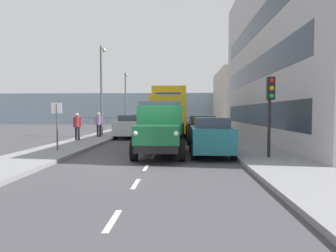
{
  "coord_description": "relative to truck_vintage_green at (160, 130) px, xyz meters",
  "views": [
    {
      "loc": [
        -1.23,
        11.22,
        1.97
      ],
      "look_at": [
        -0.27,
        -10.35,
        0.92
      ],
      "focal_mm": 31.04,
      "sensor_mm": 36.0,
      "label": 1
    }
  ],
  "objects": [
    {
      "name": "lamp_post_promenade",
      "position": [
        5.29,
        -9.77,
        3.06
      ],
      "size": [
        0.32,
        1.14,
        6.93
      ],
      "color": "#59595B",
      "rests_on": "sidewalk_right"
    },
    {
      "name": "car_grey_oppositeside_1",
      "position": [
        2.88,
        -14.23,
        -0.28
      ],
      "size": [
        1.83,
        4.56,
        1.72
      ],
      "color": "slate",
      "rests_on": "ground_plane"
    },
    {
      "name": "sidewalk_right",
      "position": [
        5.19,
        -9.32,
        -1.1
      ],
      "size": [
        2.74,
        43.67,
        0.15
      ],
      "primitive_type": "cube",
      "color": "gray",
      "rests_on": "ground_plane"
    },
    {
      "name": "car_silver_oppositeside_0",
      "position": [
        2.88,
        -8.9,
        -0.28
      ],
      "size": [
        1.98,
        4.12,
        1.72
      ],
      "color": "#B7BABF",
      "rests_on": "ground_plane"
    },
    {
      "name": "lorry_cargo_yellow",
      "position": [
        -0.03,
        -10.1,
        0.9
      ],
      "size": [
        2.58,
        8.2,
        3.87
      ],
      "color": "gold",
      "rests_on": "ground_plane"
    },
    {
      "name": "pedestrian_by_lamp",
      "position": [
        5.79,
        -5.65,
        0.0
      ],
      "size": [
        0.53,
        0.34,
        1.75
      ],
      "color": "black",
      "rests_on": "sidewalk_right"
    },
    {
      "name": "building_far_block",
      "position": [
        -9.1,
        -26.97,
        2.54
      ],
      "size": [
        6.38,
        11.59,
        7.44
      ],
      "color": "beige",
      "rests_on": "ground_plane"
    },
    {
      "name": "street_sign",
      "position": [
        4.91,
        -0.56,
        0.5
      ],
      "size": [
        0.5,
        0.07,
        2.25
      ],
      "color": "#4C4C4C",
      "rests_on": "sidewalk_right"
    },
    {
      "name": "seawall_railing",
      "position": [
        0.33,
        -30.56,
        -0.26
      ],
      "size": [
        28.08,
        0.08,
        1.2
      ],
      "color": "#4C5156",
      "rests_on": "ground_plane"
    },
    {
      "name": "sea_horizon",
      "position": [
        0.33,
        -34.16,
        1.32
      ],
      "size": [
        80.0,
        0.8,
        5.0
      ],
      "primitive_type": "cube",
      "color": "gray",
      "rests_on": "ground_plane"
    },
    {
      "name": "truck_vintage_green",
      "position": [
        0.0,
        0.0,
        0.0
      ],
      "size": [
        2.17,
        5.64,
        2.43
      ],
      "color": "black",
      "rests_on": "ground_plane"
    },
    {
      "name": "sidewalk_left",
      "position": [
        -4.54,
        -9.32,
        -1.1
      ],
      "size": [
        2.74,
        43.67,
        0.15
      ],
      "primitive_type": "cube",
      "color": "gray",
      "rests_on": "ground_plane"
    },
    {
      "name": "pedestrian_couple_a",
      "position": [
        5.09,
        -8.12,
        0.03
      ],
      "size": [
        0.53,
        0.34,
        1.78
      ],
      "color": "black",
      "rests_on": "sidewalk_right"
    },
    {
      "name": "building_terrace",
      "position": [
        -9.09,
        -7.64,
        4.96
      ],
      "size": [
        6.39,
        21.5,
        12.28
      ],
      "color": "#B7B2B7",
      "rests_on": "ground_plane"
    },
    {
      "name": "road_centreline_markings",
      "position": [
        0.33,
        -8.89,
        -1.17
      ],
      "size": [
        0.12,
        39.68,
        0.01
      ],
      "color": "silver",
      "rests_on": "ground_plane"
    },
    {
      "name": "car_black_kerbside_1",
      "position": [
        -2.23,
        -5.71,
        -0.28
      ],
      "size": [
        1.91,
        4.01,
        1.72
      ],
      "color": "black",
      "rests_on": "ground_plane"
    },
    {
      "name": "traffic_light_near",
      "position": [
        -4.45,
        1.08,
        1.29
      ],
      "size": [
        0.28,
        0.41,
        3.2
      ],
      "color": "black",
      "rests_on": "sidewalk_left"
    },
    {
      "name": "car_teal_kerbside_near",
      "position": [
        -2.23,
        -0.17,
        -0.28
      ],
      "size": [
        1.81,
        3.87,
        1.72
      ],
      "color": "#1E6670",
      "rests_on": "ground_plane"
    },
    {
      "name": "lamp_post_far",
      "position": [
        5.34,
        -19.87,
        2.7
      ],
      "size": [
        0.32,
        1.14,
        6.24
      ],
      "color": "#59595B",
      "rests_on": "sidewalk_right"
    },
    {
      "name": "ground_plane",
      "position": [
        0.33,
        -9.32,
        -1.18
      ],
      "size": [
        80.0,
        80.0,
        0.0
      ],
      "primitive_type": "plane",
      "color": "#423F44"
    }
  ]
}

